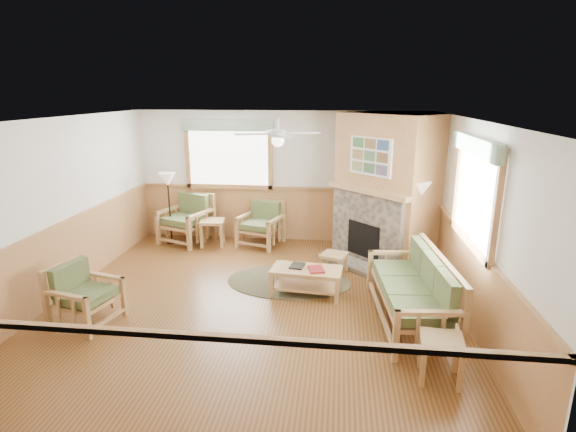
# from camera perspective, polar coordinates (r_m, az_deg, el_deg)

# --- Properties ---
(floor) EXTENTS (6.00, 6.00, 0.01)m
(floor) POSITION_cam_1_polar(r_m,az_deg,el_deg) (6.95, -4.01, -10.66)
(floor) COLOR brown
(floor) RESTS_ON ground
(ceiling) EXTENTS (6.00, 6.00, 0.01)m
(ceiling) POSITION_cam_1_polar(r_m,az_deg,el_deg) (6.26, -4.48, 12.19)
(ceiling) COLOR white
(ceiling) RESTS_ON floor
(wall_back) EXTENTS (6.00, 0.02, 2.70)m
(wall_back) POSITION_cam_1_polar(r_m,az_deg,el_deg) (9.37, -0.82, 4.99)
(wall_back) COLOR white
(wall_back) RESTS_ON floor
(wall_front) EXTENTS (6.00, 0.02, 2.70)m
(wall_front) POSITION_cam_1_polar(r_m,az_deg,el_deg) (3.76, -12.90, -11.91)
(wall_front) COLOR white
(wall_front) RESTS_ON floor
(wall_left) EXTENTS (0.02, 6.00, 2.70)m
(wall_left) POSITION_cam_1_polar(r_m,az_deg,el_deg) (7.62, -27.00, 0.84)
(wall_left) COLOR white
(wall_left) RESTS_ON floor
(wall_right) EXTENTS (0.02, 6.00, 2.70)m
(wall_right) POSITION_cam_1_polar(r_m,az_deg,el_deg) (6.62, 22.22, -0.62)
(wall_right) COLOR white
(wall_right) RESTS_ON floor
(wainscot) EXTENTS (6.00, 6.00, 1.10)m
(wainscot) POSITION_cam_1_polar(r_m,az_deg,el_deg) (6.73, -4.10, -6.41)
(wainscot) COLOR #AF7A47
(wainscot) RESTS_ON floor
(fireplace) EXTENTS (3.11, 3.11, 2.70)m
(fireplace) POSITION_cam_1_polar(r_m,az_deg,el_deg) (8.40, 12.35, 3.41)
(fireplace) COLOR #AF7A47
(fireplace) RESTS_ON floor
(window_back) EXTENTS (1.90, 0.16, 1.50)m
(window_back) POSITION_cam_1_polar(r_m,az_deg,el_deg) (9.39, -7.71, 12.14)
(window_back) COLOR white
(window_back) RESTS_ON wall_back
(window_right) EXTENTS (0.16, 1.90, 1.50)m
(window_right) POSITION_cam_1_polar(r_m,az_deg,el_deg) (6.21, 23.46, 9.39)
(window_right) COLOR white
(window_right) RESTS_ON wall_right
(ceiling_fan) EXTENTS (1.59, 1.59, 0.36)m
(ceiling_fan) POSITION_cam_1_polar(r_m,az_deg,el_deg) (6.50, -1.31, 12.00)
(ceiling_fan) COLOR white
(ceiling_fan) RESTS_ON ceiling
(sofa) EXTENTS (2.12, 1.03, 0.95)m
(sofa) POSITION_cam_1_polar(r_m,az_deg,el_deg) (6.39, 15.24, -8.93)
(sofa) COLOR tan
(sofa) RESTS_ON floor
(armchair_back_left) EXTENTS (1.15, 1.15, 1.00)m
(armchair_back_left) POSITION_cam_1_polar(r_m,az_deg,el_deg) (9.58, -12.85, -0.38)
(armchair_back_left) COLOR tan
(armchair_back_left) RESTS_ON floor
(armchair_back_right) EXTENTS (0.98, 0.98, 0.88)m
(armchair_back_right) POSITION_cam_1_polar(r_m,az_deg,el_deg) (9.20, -3.51, -1.05)
(armchair_back_right) COLOR tan
(armchair_back_right) RESTS_ON floor
(armchair_left) EXTENTS (0.90, 0.90, 0.83)m
(armchair_left) POSITION_cam_1_polar(r_m,az_deg,el_deg) (6.73, -24.33, -9.06)
(armchair_left) COLOR tan
(armchair_left) RESTS_ON floor
(coffee_table) EXTENTS (1.12, 0.64, 0.43)m
(coffee_table) POSITION_cam_1_polar(r_m,az_deg,el_deg) (7.04, 2.35, -8.31)
(coffee_table) COLOR tan
(coffee_table) RESTS_ON floor
(end_table_chairs) EXTENTS (0.54, 0.53, 0.54)m
(end_table_chairs) POSITION_cam_1_polar(r_m,az_deg,el_deg) (9.34, -9.55, -2.09)
(end_table_chairs) COLOR tan
(end_table_chairs) RESTS_ON floor
(end_table_sofa) EXTENTS (0.49, 0.48, 0.50)m
(end_table_sofa) POSITION_cam_1_polar(r_m,az_deg,el_deg) (5.38, 18.76, -16.80)
(end_table_sofa) COLOR tan
(end_table_sofa) RESTS_ON floor
(footstool) EXTENTS (0.52, 0.52, 0.35)m
(footstool) POSITION_cam_1_polar(r_m,az_deg,el_deg) (7.90, 5.83, -5.98)
(footstool) COLOR tan
(footstool) RESTS_ON floor
(braided_rug) EXTENTS (2.20, 2.20, 0.01)m
(braided_rug) POSITION_cam_1_polar(r_m,az_deg,el_deg) (7.57, 0.12, -8.28)
(braided_rug) COLOR #49472E
(braided_rug) RESTS_ON floor
(floor_lamp_left) EXTENTS (0.37, 0.37, 1.49)m
(floor_lamp_left) POSITION_cam_1_polar(r_m,az_deg,el_deg) (9.57, -14.81, 0.98)
(floor_lamp_left) COLOR black
(floor_lamp_left) RESTS_ON floor
(floor_lamp_right) EXTENTS (0.48, 0.48, 1.64)m
(floor_lamp_right) POSITION_cam_1_polar(r_m,az_deg,el_deg) (7.89, 15.99, -1.57)
(floor_lamp_right) COLOR black
(floor_lamp_right) RESTS_ON floor
(book_red) EXTENTS (0.29, 0.34, 0.03)m
(book_red) POSITION_cam_1_polar(r_m,az_deg,el_deg) (6.89, 3.60, -6.66)
(book_red) COLOR maroon
(book_red) RESTS_ON coffee_table
(book_dark) EXTENTS (0.24, 0.30, 0.03)m
(book_dark) POSITION_cam_1_polar(r_m,az_deg,el_deg) (7.03, 1.19, -6.24)
(book_dark) COLOR black
(book_dark) RESTS_ON coffee_table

